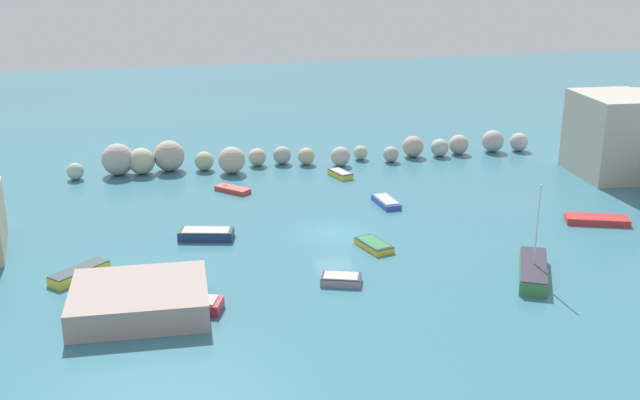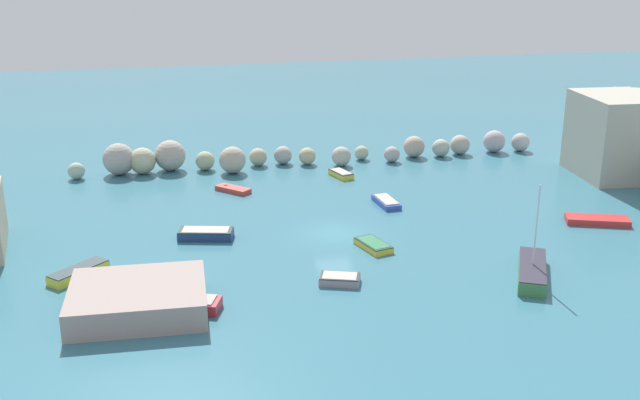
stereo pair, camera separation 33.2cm
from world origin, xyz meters
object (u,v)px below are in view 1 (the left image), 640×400
moored_boat_4 (597,220)px  moored_boat_6 (374,245)px  channel_buoy (225,187)px  moored_boat_7 (206,234)px  moored_boat_0 (533,270)px  moored_boat_1 (340,174)px  moored_boat_5 (386,202)px  moored_boat_9 (341,279)px  moored_boat_3 (189,304)px  moored_boat_2 (233,189)px  stone_dock (140,299)px  moored_boat_8 (79,273)px

moored_boat_4 → moored_boat_6: 16.96m
channel_buoy → moored_boat_7: (-2.58, -10.62, 0.12)m
moored_boat_0 → moored_boat_1: bearing=41.6°
moored_boat_0 → moored_boat_6: 10.31m
moored_boat_5 → moored_boat_9: moored_boat_9 is taller
moored_boat_3 → moored_boat_6: bearing=-132.8°
moored_boat_9 → moored_boat_2: bearing=121.5°
moored_boat_6 → moored_boat_7: 11.34m
moored_boat_0 → moored_boat_9: 11.51m
stone_dock → moored_boat_9: 11.60m
stone_dock → moored_boat_8: stone_dock is taller
moored_boat_5 → moored_boat_7: moored_boat_7 is taller
stone_dock → moored_boat_6: (15.07, 5.91, -0.52)m
moored_boat_4 → moored_boat_1: bearing=-24.5°
moored_boat_7 → moored_boat_8: size_ratio=1.08×
moored_boat_9 → moored_boat_8: bearing=-176.4°
channel_buoy → moored_boat_4: 28.53m
channel_buoy → moored_boat_3: bearing=-102.2°
moored_boat_5 → moored_boat_6: 9.06m
moored_boat_2 → moored_boat_5: size_ratio=0.90×
moored_boat_2 → moored_boat_3: (-5.10, -20.51, 0.14)m
moored_boat_3 → moored_boat_5: (16.08, 14.53, -0.10)m
moored_boat_4 → moored_boat_5: (-13.36, 7.42, -0.00)m
moored_boat_4 → moored_boat_8: size_ratio=1.28×
moored_boat_1 → stone_dock: bearing=-54.0°
moored_boat_4 → moored_boat_5: bearing=-7.4°
moored_boat_0 → moored_boat_8: (-26.31, 6.32, -0.15)m
moored_boat_1 → moored_boat_4: 21.40m
moored_boat_9 → moored_boat_7: bearing=147.5°
channel_buoy → moored_boat_8: 18.62m
moored_boat_1 → moored_boat_9: bearing=-31.2°
moored_boat_6 → moored_boat_8: bearing=-103.6°
moored_boat_6 → moored_boat_7: (-10.50, 4.30, 0.11)m
channel_buoy → moored_boat_9: (4.38, -19.74, 0.04)m
moored_boat_4 → moored_boat_6: (-16.94, -0.91, 0.00)m
channel_buoy → moored_boat_0: bearing=-54.0°
channel_buoy → moored_boat_1: 10.13m
moored_boat_3 → moored_boat_7: size_ratio=1.01×
moored_boat_9 → moored_boat_6: bearing=73.9°
moored_boat_7 → moored_boat_9: 11.48m
moored_boat_6 → moored_boat_9: 5.98m
channel_buoy → moored_boat_1: size_ratio=0.17×
moored_boat_4 → moored_boat_9: moored_boat_9 is taller
channel_buoy → moored_boat_3: size_ratio=0.12×
moored_boat_6 → moored_boat_7: size_ratio=0.80×
stone_dock → moored_boat_2: 21.64m
moored_boat_2 → moored_boat_4: size_ratio=0.63×
moored_boat_0 → moored_boat_5: moored_boat_0 is taller
moored_boat_2 → moored_boat_7: 10.48m
channel_buoy → moored_boat_1: moored_boat_1 is taller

